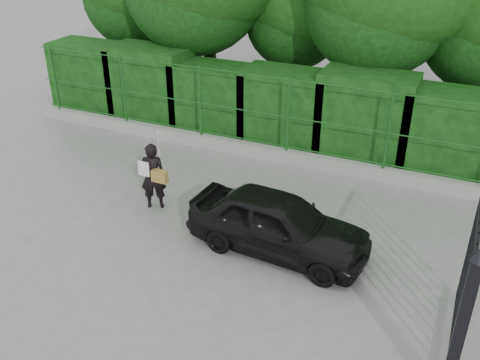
% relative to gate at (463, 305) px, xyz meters
% --- Properties ---
extents(ground, '(80.00, 80.00, 0.00)m').
position_rel_gate_xyz_m(ground, '(-4.60, 0.72, -1.19)').
color(ground, gray).
extents(kerb, '(14.00, 0.25, 0.30)m').
position_rel_gate_xyz_m(kerb, '(-4.60, 5.22, -1.04)').
color(kerb, '#9E9E99').
rests_on(kerb, ground).
extents(fence, '(14.13, 0.06, 1.80)m').
position_rel_gate_xyz_m(fence, '(-4.38, 5.22, 0.01)').
color(fence, '#18531A').
rests_on(fence, kerb).
extents(hedge, '(14.20, 1.20, 2.12)m').
position_rel_gate_xyz_m(hedge, '(-4.66, 6.22, -0.20)').
color(hedge, black).
rests_on(hedge, ground).
extents(gate, '(0.22, 2.33, 2.36)m').
position_rel_gate_xyz_m(gate, '(0.00, 0.00, 0.00)').
color(gate, black).
rests_on(gate, ground).
extents(woman, '(0.90, 0.90, 1.68)m').
position_rel_gate_xyz_m(woman, '(-5.83, 2.16, -0.07)').
color(woman, black).
rests_on(woman, ground).
extents(car, '(3.38, 1.57, 1.12)m').
position_rel_gate_xyz_m(car, '(-3.09, 1.74, -0.63)').
color(car, black).
rests_on(car, ground).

